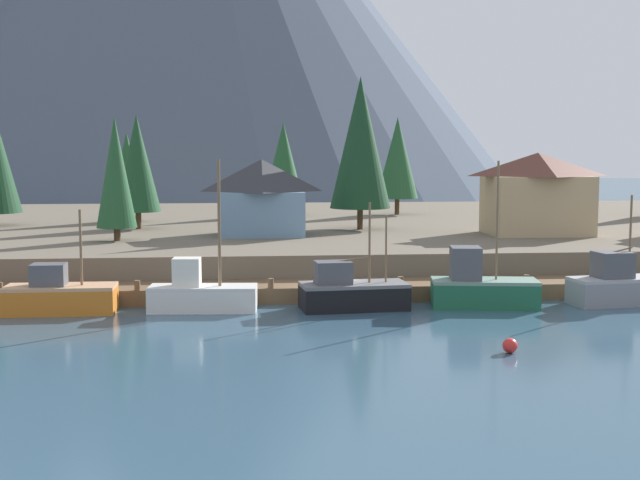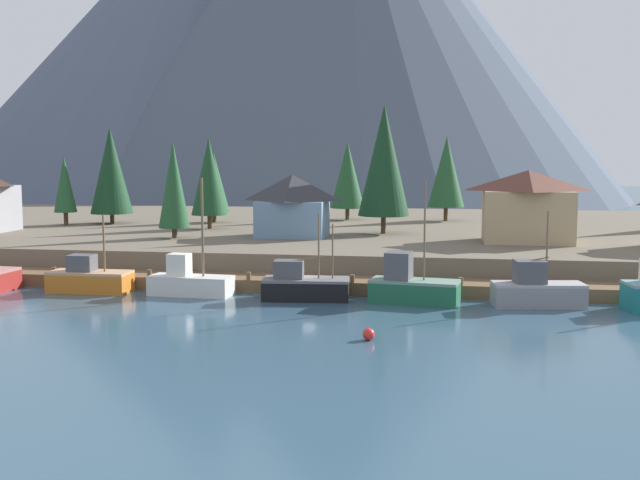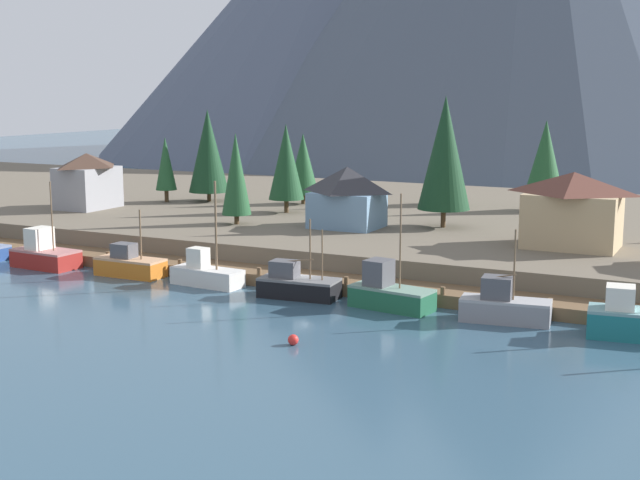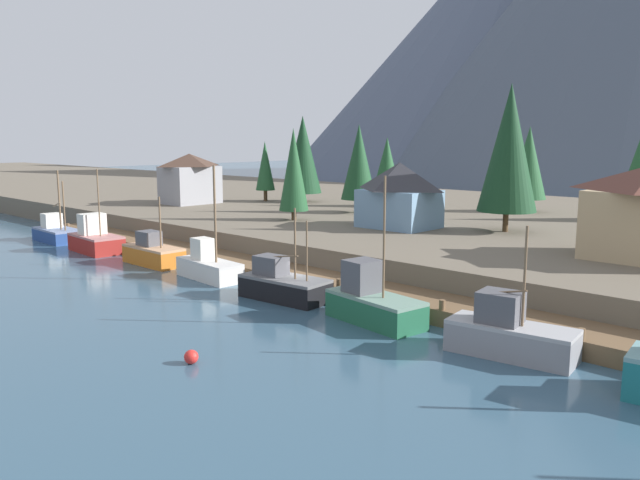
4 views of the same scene
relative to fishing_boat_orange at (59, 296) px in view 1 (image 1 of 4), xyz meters
The scene contains 18 objects.
ground_plane 26.90m from the fishing_boat_orange, 52.72° to the left, with size 400.00×400.00×1.00m, color #335166.
dock 16.62m from the fishing_boat_orange, 11.66° to the left, with size 80.00×4.00×1.60m.
shoreline_bank 37.12m from the fishing_boat_orange, 64.01° to the left, with size 400.00×56.00×2.50m, color #665B4C.
mountain_west_peak 161.93m from the fishing_boat_orange, 104.11° to the left, with size 146.06×146.06×82.65m, color #4C566B.
fishing_boat_orange is the anchor object (origin of this frame).
fishing_boat_white 8.11m from the fishing_boat_orange, ahead, with size 6.41×2.73×8.84m.
fishing_boat_black 16.93m from the fishing_boat_orange, ahead, with size 6.47×3.28×6.32m.
fishing_boat_green 24.76m from the fishing_boat_orange, ahead, with size 6.56×3.45×8.75m.
fishing_boat_grey 33.43m from the fishing_boat_orange, ahead, with size 6.52×3.18×6.66m.
house_blue 23.07m from the fishing_boat_orange, 57.20° to the left, with size 6.98×5.57×6.13m.
house_tan 39.11m from the fishing_boat_orange, 27.02° to the left, with size 8.32×6.08×6.65m.
conifer_near_left 48.88m from the fishing_boat_orange, 55.69° to the left, with size 4.41×4.41×10.31m.
conifer_near_right 32.62m from the fishing_boat_orange, 48.27° to the left, with size 5.25×5.25×13.14m.
conifer_mid_right 42.96m from the fishing_boat_orange, 69.11° to the left, with size 4.20×4.20×9.72m.
conifer_back_left 17.29m from the fishing_boat_orange, 85.80° to the left, with size 3.03×3.03×9.39m.
conifer_back_right 33.72m from the fishing_boat_orange, 90.21° to the left, with size 3.74×3.74×8.51m.
conifer_far_left 26.66m from the fishing_boat_orange, 86.25° to the left, with size 3.98×3.98×9.92m.
channel_buoy 25.81m from the fishing_boat_orange, 27.81° to the right, with size 0.70×0.70×0.70m, color red.
Camera 1 is at (-5.96, -51.33, 9.41)m, focal length 48.10 mm.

